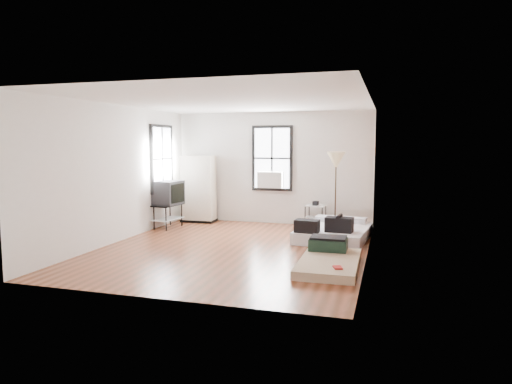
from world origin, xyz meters
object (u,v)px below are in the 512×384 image
(wardrobe, at_px, (199,189))
(floor_lamp, at_px, (336,164))
(side_table, at_px, (316,210))
(mattress_bare, at_px, (329,258))
(tv_stand, at_px, (168,194))
(mattress_main, at_px, (333,231))

(wardrobe, height_order, floor_lamp, floor_lamp)
(side_table, bearing_deg, mattress_bare, -77.25)
(tv_stand, bearing_deg, wardrobe, 78.93)
(mattress_bare, bearing_deg, floor_lamp, 93.72)
(mattress_main, relative_size, floor_lamp, 1.08)
(mattress_main, height_order, wardrobe, wardrobe)
(floor_lamp, height_order, tv_stand, floor_lamp)
(wardrobe, xyz_separation_m, tv_stand, (-0.34, -1.05, -0.03))
(mattress_bare, bearing_deg, wardrobe, 137.88)
(mattress_main, relative_size, mattress_bare, 1.11)
(wardrobe, relative_size, floor_lamp, 0.93)
(mattress_bare, height_order, side_table, side_table)
(mattress_main, bearing_deg, floor_lamp, 96.42)
(side_table, height_order, tv_stand, tv_stand)
(wardrobe, distance_m, floor_lamp, 3.80)
(mattress_bare, height_order, tv_stand, tv_stand)
(tv_stand, bearing_deg, floor_lamp, 8.59)
(mattress_main, distance_m, tv_stand, 4.01)
(mattress_bare, bearing_deg, side_table, 102.01)
(tv_stand, bearing_deg, mattress_bare, -22.35)
(side_table, bearing_deg, wardrobe, -178.68)
(mattress_bare, relative_size, tv_stand, 1.57)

